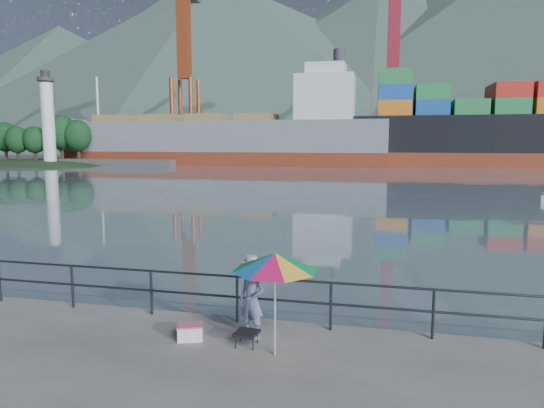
{
  "coord_description": "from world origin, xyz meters",
  "views": [
    {
      "loc": [
        3.98,
        -7.87,
        3.88
      ],
      "look_at": [
        0.77,
        6.0,
        2.0
      ],
      "focal_mm": 32.0,
      "sensor_mm": 36.0,
      "label": 1
    }
  ],
  "objects_px": {
    "fisherman": "(252,300)",
    "beach_umbrella": "(275,262)",
    "cooler_bag": "(190,333)",
    "bulk_carrier": "(233,139)"
  },
  "relations": [
    {
      "from": "beach_umbrella",
      "to": "cooler_bag",
      "type": "bearing_deg",
      "value": 170.53
    },
    {
      "from": "beach_umbrella",
      "to": "bulk_carrier",
      "type": "height_order",
      "value": "bulk_carrier"
    },
    {
      "from": "fisherman",
      "to": "cooler_bag",
      "type": "xyz_separation_m",
      "value": [
        -1.14,
        -0.41,
        -0.61
      ]
    },
    {
      "from": "beach_umbrella",
      "to": "cooler_bag",
      "type": "height_order",
      "value": "beach_umbrella"
    },
    {
      "from": "fisherman",
      "to": "bulk_carrier",
      "type": "bearing_deg",
      "value": 126.14
    },
    {
      "from": "fisherman",
      "to": "beach_umbrella",
      "type": "distance_m",
      "value": 1.37
    },
    {
      "from": "beach_umbrella",
      "to": "bulk_carrier",
      "type": "distance_m",
      "value": 74.05
    },
    {
      "from": "fisherman",
      "to": "cooler_bag",
      "type": "bearing_deg",
      "value": -141.74
    },
    {
      "from": "fisherman",
      "to": "cooler_bag",
      "type": "distance_m",
      "value": 1.36
    },
    {
      "from": "fisherman",
      "to": "beach_umbrella",
      "type": "xyz_separation_m",
      "value": [
        0.63,
        -0.71,
        0.99
      ]
    }
  ]
}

